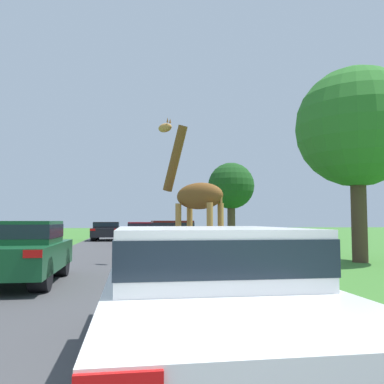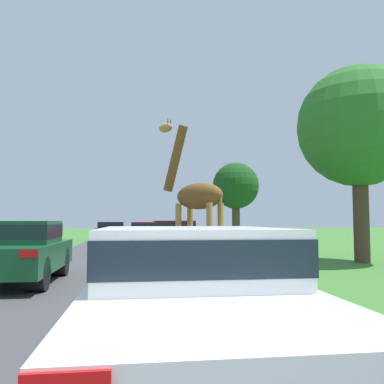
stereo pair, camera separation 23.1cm
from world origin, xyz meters
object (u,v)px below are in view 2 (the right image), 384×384
(car_queue_right, at_px, (146,233))
(car_queue_left, at_px, (111,230))
(tree_left_edge, at_px, (236,187))
(car_lead_maroon, at_px, (189,291))
(giraffe_near_road, at_px, (195,197))
(car_verge_right, at_px, (16,250))
(tree_centre_back, at_px, (359,127))
(car_far_ahead, at_px, (173,237))

(car_queue_right, bearing_deg, car_queue_left, 109.98)
(car_queue_right, bearing_deg, tree_left_edge, 47.23)
(car_lead_maroon, distance_m, car_queue_right, 19.53)
(giraffe_near_road, height_order, car_queue_right, giraffe_near_road)
(car_lead_maroon, xyz_separation_m, car_verge_right, (-3.24, 5.77, 0.03))
(car_lead_maroon, height_order, car_queue_left, car_lead_maroon)
(tree_left_edge, bearing_deg, car_queue_left, -172.82)
(car_queue_right, xyz_separation_m, tree_centre_back, (7.10, -10.53, 3.95))
(giraffe_near_road, relative_size, tree_centre_back, 0.71)
(car_queue_left, distance_m, tree_centre_back, 19.97)
(tree_left_edge, distance_m, tree_centre_back, 18.34)
(car_queue_left, xyz_separation_m, tree_left_edge, (9.62, 1.21, 3.41))
(tree_centre_back, bearing_deg, car_queue_left, 119.02)
(car_far_ahead, xyz_separation_m, tree_left_edge, (6.30, 15.05, 3.38))
(tree_centre_back, bearing_deg, car_verge_right, -162.63)
(giraffe_near_road, height_order, tree_left_edge, tree_left_edge)
(car_verge_right, relative_size, tree_centre_back, 0.58)
(car_queue_right, height_order, car_far_ahead, car_far_ahead)
(car_lead_maroon, bearing_deg, car_queue_left, 95.22)
(car_queue_right, xyz_separation_m, car_far_ahead, (0.92, -7.25, 0.03))
(car_queue_left, bearing_deg, car_queue_right, -70.02)
(tree_centre_back, bearing_deg, tree_left_edge, 89.63)
(car_lead_maroon, xyz_separation_m, car_queue_left, (-2.39, 26.12, -0.01))
(car_queue_left, relative_size, tree_left_edge, 0.67)
(car_far_ahead, relative_size, tree_centre_back, 0.61)
(giraffe_near_road, height_order, car_queue_left, giraffe_near_road)
(car_far_ahead, height_order, tree_left_edge, tree_left_edge)
(car_far_ahead, bearing_deg, giraffe_near_road, -84.98)
(car_queue_left, xyz_separation_m, car_verge_right, (-0.85, -20.36, 0.04))
(giraffe_near_road, bearing_deg, car_verge_right, 167.38)
(car_queue_right, bearing_deg, car_far_ahead, -82.75)
(car_queue_right, relative_size, car_far_ahead, 1.07)
(car_queue_right, height_order, tree_centre_back, tree_centre_back)
(car_queue_right, distance_m, tree_centre_back, 13.30)
(giraffe_near_road, bearing_deg, car_queue_left, 58.31)
(car_far_ahead, bearing_deg, tree_centre_back, -27.96)
(car_lead_maroon, xyz_separation_m, tree_centre_back, (7.11, 9.01, 3.94))
(car_far_ahead, relative_size, tree_left_edge, 0.69)
(tree_left_edge, height_order, tree_centre_back, tree_centre_back)
(car_verge_right, bearing_deg, car_queue_right, 76.71)
(car_queue_right, xyz_separation_m, tree_left_edge, (7.22, 7.80, 3.41))
(car_verge_right, bearing_deg, car_lead_maroon, -60.66)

